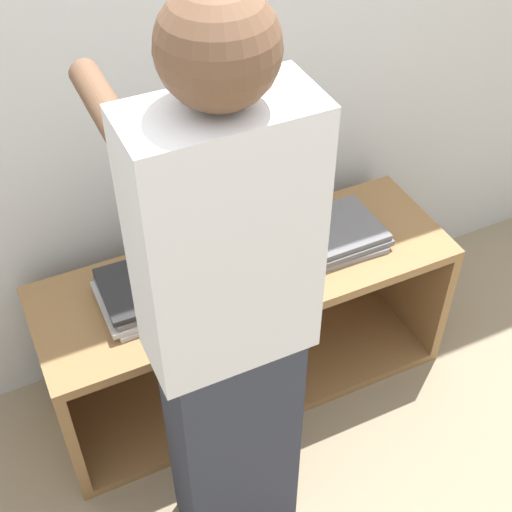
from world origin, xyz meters
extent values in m
plane|color=gray|center=(0.00, 0.00, 0.00)|extent=(12.00, 12.00, 0.00)
cube|color=silver|center=(0.00, 0.59, 1.20)|extent=(8.00, 0.05, 2.40)
cube|color=olive|center=(0.00, 0.24, 0.56)|extent=(1.42, 0.48, 0.04)
cube|color=olive|center=(0.00, 0.24, 0.02)|extent=(1.42, 0.48, 0.04)
cube|color=olive|center=(-0.69, 0.24, 0.29)|extent=(0.04, 0.48, 0.50)
cube|color=olive|center=(0.69, 0.24, 0.29)|extent=(0.04, 0.48, 0.50)
cube|color=olive|center=(0.00, 0.46, 0.29)|extent=(1.35, 0.04, 0.50)
cube|color=gray|center=(0.00, 0.24, 0.58)|extent=(0.30, 0.25, 0.02)
cube|color=gray|center=(0.00, 0.25, 0.60)|extent=(0.25, 0.14, 0.00)
cube|color=gray|center=(0.00, 0.43, 0.70)|extent=(0.30, 0.13, 0.23)
cube|color=black|center=(0.00, 0.42, 0.71)|extent=(0.27, 0.11, 0.20)
cube|color=#B7B7BC|center=(-0.33, 0.24, 0.58)|extent=(0.31, 0.26, 0.02)
cube|color=#B7B7BC|center=(-0.34, 0.24, 0.60)|extent=(0.30, 0.25, 0.02)
cube|color=slate|center=(-0.33, 0.25, 0.62)|extent=(0.31, 0.26, 0.02)
cube|color=#232326|center=(-0.33, 0.25, 0.64)|extent=(0.31, 0.26, 0.02)
cube|color=gray|center=(0.32, 0.23, 0.58)|extent=(0.31, 0.26, 0.02)
cube|color=slate|center=(0.34, 0.24, 0.60)|extent=(0.30, 0.25, 0.02)
cube|color=slate|center=(0.34, 0.25, 0.62)|extent=(0.31, 0.25, 0.02)
cube|color=#2D3342|center=(-0.27, -0.24, 0.43)|extent=(0.34, 0.20, 0.85)
cube|color=white|center=(-0.27, -0.24, 1.19)|extent=(0.40, 0.20, 0.67)
sphere|color=brown|center=(-0.27, -0.24, 1.64)|extent=(0.23, 0.23, 0.23)
cylinder|color=brown|center=(-0.43, 0.02, 1.42)|extent=(0.07, 0.32, 0.07)
cylinder|color=brown|center=(-0.11, 0.02, 1.42)|extent=(0.07, 0.32, 0.07)
cube|color=red|center=(-0.33, 0.18, 0.66)|extent=(0.06, 0.02, 0.01)
camera|label=1|loc=(-0.70, -1.31, 2.22)|focal=50.00mm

